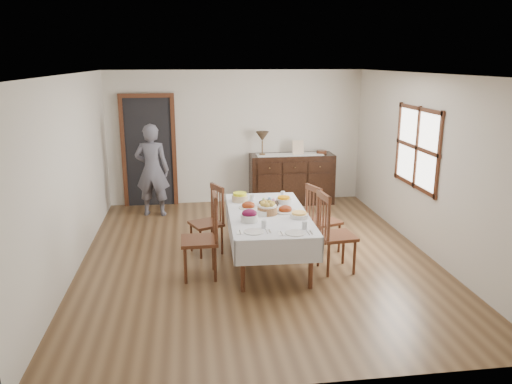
{
  "coord_description": "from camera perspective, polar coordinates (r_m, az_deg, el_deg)",
  "views": [
    {
      "loc": [
        -0.92,
        -6.74,
        2.79
      ],
      "look_at": [
        0.0,
        0.1,
        0.95
      ],
      "focal_mm": 35.0,
      "sensor_mm": 36.0,
      "label": 1
    }
  ],
  "objects": [
    {
      "name": "runner",
      "position": [
        9.78,
        3.88,
        4.3
      ],
      "size": [
        1.3,
        0.35,
        0.01
      ],
      "color": "white",
      "rests_on": "sideboard"
    },
    {
      "name": "carrot_bowl",
      "position": [
        7.39,
        3.18,
        -0.92
      ],
      "size": [
        0.23,
        0.23,
        0.1
      ],
      "color": "silver",
      "rests_on": "dining_table"
    },
    {
      "name": "chair_right_near",
      "position": [
        6.77,
        8.79,
        -4.52
      ],
      "size": [
        0.5,
        0.5,
        1.1
      ],
      "rotation": [
        0.0,
        0.0,
        1.68
      ],
      "color": "#4E2818",
      "rests_on": "ground"
    },
    {
      "name": "person",
      "position": [
        9.22,
        -11.8,
        2.8
      ],
      "size": [
        0.61,
        0.45,
        1.8
      ],
      "primitive_type": "imported",
      "rotation": [
        0.0,
        0.0,
        2.98
      ],
      "color": "#575662",
      "rests_on": "ground"
    },
    {
      "name": "casserole_dish",
      "position": [
        6.72,
        4.95,
        -2.65
      ],
      "size": [
        0.25,
        0.25,
        0.08
      ],
      "color": "silver",
      "rests_on": "dining_table"
    },
    {
      "name": "dining_table",
      "position": [
        6.95,
        1.37,
        -3.09
      ],
      "size": [
        1.14,
        2.15,
        0.73
      ],
      "rotation": [
        0.0,
        0.0,
        -0.03
      ],
      "color": "silver",
      "rests_on": "ground"
    },
    {
      "name": "picture_frame",
      "position": [
        9.79,
        4.83,
        5.08
      ],
      "size": [
        0.22,
        0.08,
        0.28
      ],
      "color": "#CBB294",
      "rests_on": "sideboard"
    },
    {
      "name": "ham_platter_a",
      "position": [
        7.13,
        -0.89,
        -1.6
      ],
      "size": [
        0.28,
        0.28,
        0.11
      ],
      "color": "silver",
      "rests_on": "dining_table"
    },
    {
      "name": "sideboard",
      "position": [
        9.93,
        4.09,
        1.52
      ],
      "size": [
        1.64,
        0.59,
        0.99
      ],
      "color": "black",
      "rests_on": "ground"
    },
    {
      "name": "glass_far_b",
      "position": [
        7.65,
        3.07,
        -0.3
      ],
      "size": [
        0.06,
        0.06,
        0.1
      ],
      "color": "silver",
      "rests_on": "dining_table"
    },
    {
      "name": "pineapple_bowl",
      "position": [
        7.46,
        -1.86,
        -0.61
      ],
      "size": [
        0.24,
        0.24,
        0.13
      ],
      "color": "tan",
      "rests_on": "dining_table"
    },
    {
      "name": "chair_right_far",
      "position": [
        7.45,
        7.4,
        -2.97
      ],
      "size": [
        0.54,
        0.54,
        1.02
      ],
      "rotation": [
        0.0,
        0.0,
        1.91
      ],
      "color": "#4E2818",
      "rests_on": "ground"
    },
    {
      "name": "beet_bowl",
      "position": [
        6.54,
        -0.77,
        -2.75
      ],
      "size": [
        0.23,
        0.23,
        0.16
      ],
      "color": "silver",
      "rests_on": "dining_table"
    },
    {
      "name": "glass_far_a",
      "position": [
        7.49,
        -0.44,
        -0.64
      ],
      "size": [
        0.07,
        0.07,
        0.1
      ],
      "color": "silver",
      "rests_on": "dining_table"
    },
    {
      "name": "setting_right",
      "position": [
        6.18,
        4.82,
        -4.39
      ],
      "size": [
        0.42,
        0.31,
        0.1
      ],
      "color": "silver",
      "rests_on": "dining_table"
    },
    {
      "name": "bread_basket",
      "position": [
        6.85,
        1.31,
        -1.87
      ],
      "size": [
        0.28,
        0.28,
        0.18
      ],
      "color": "brown",
      "rests_on": "dining_table"
    },
    {
      "name": "chair_left_far",
      "position": [
        7.38,
        -5.36,
        -3.12
      ],
      "size": [
        0.55,
        0.55,
        1.01
      ],
      "rotation": [
        0.0,
        0.0,
        -1.17
      ],
      "color": "#4E2818",
      "rests_on": "ground"
    },
    {
      "name": "ham_platter_b",
      "position": [
        6.96,
        3.36,
        -2.06
      ],
      "size": [
        0.31,
        0.31,
        0.11
      ],
      "color": "silver",
      "rests_on": "dining_table"
    },
    {
      "name": "room_shell",
      "position": [
        7.29,
        -1.48,
        5.86
      ],
      "size": [
        5.02,
        6.02,
        2.65
      ],
      "color": "white",
      "rests_on": "ground"
    },
    {
      "name": "egg_basket",
      "position": [
        7.27,
        1.44,
        -1.28
      ],
      "size": [
        0.29,
        0.29,
        0.1
      ],
      "color": "black",
      "rests_on": "dining_table"
    },
    {
      "name": "table_lamp",
      "position": [
        9.67,
        0.72,
        6.31
      ],
      "size": [
        0.26,
        0.26,
        0.46
      ],
      "color": "brown",
      "rests_on": "sideboard"
    },
    {
      "name": "chair_left_near",
      "position": [
        6.54,
        -6.0,
        -4.97
      ],
      "size": [
        0.47,
        0.47,
        1.13
      ],
      "rotation": [
        0.0,
        0.0,
        -1.56
      ],
      "color": "#4E2818",
      "rests_on": "ground"
    },
    {
      "name": "setting_left",
      "position": [
        6.2,
        0.09,
        -4.26
      ],
      "size": [
        0.42,
        0.31,
        0.1
      ],
      "color": "silver",
      "rests_on": "dining_table"
    },
    {
      "name": "deco_bowl",
      "position": [
        9.97,
        7.51,
        4.55
      ],
      "size": [
        0.2,
        0.2,
        0.06
      ],
      "color": "#4E2818",
      "rests_on": "sideboard"
    },
    {
      "name": "butter_dish",
      "position": [
        6.76,
        0.58,
        -2.5
      ],
      "size": [
        0.14,
        0.09,
        0.07
      ],
      "color": "silver",
      "rests_on": "dining_table"
    },
    {
      "name": "ground",
      "position": [
        7.35,
        0.11,
        -7.38
      ],
      "size": [
        6.0,
        6.0,
        0.0
      ],
      "primitive_type": "plane",
      "color": "brown"
    }
  ]
}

